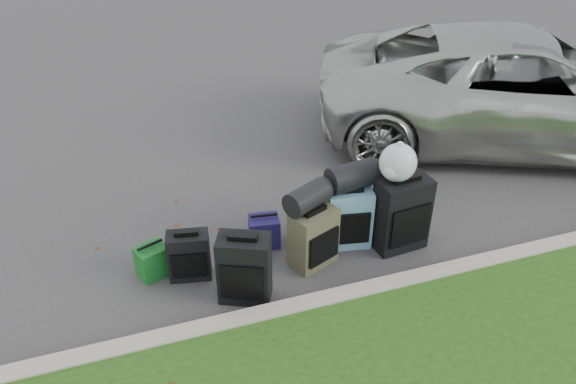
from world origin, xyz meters
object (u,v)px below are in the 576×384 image
object	(u,v)px
suitcase_olive	(313,238)
tote_green	(153,261)
suitcase_small_black	(189,256)
suitcase_teal	(348,218)
suitcase_large_black_right	(401,214)
suv	(522,87)
tote_navy	(264,231)
suitcase_large_black_left	(245,268)

from	to	relation	value
suitcase_olive	tote_green	xyz separation A→B (m)	(-1.57, 0.33, -0.15)
suitcase_small_black	suitcase_olive	size ratio (longest dim) A/B	0.80
suitcase_teal	suitcase_large_black_right	distance (m)	0.54
suv	tote_navy	distance (m)	4.32
suitcase_small_black	tote_green	distance (m)	0.38
suitcase_large_black_left	suitcase_olive	size ratio (longest dim) A/B	1.09
suv	suitcase_large_black_left	world-z (taller)	suv
tote_navy	suitcase_large_black_right	bearing A→B (deg)	-10.26
suitcase_teal	suitcase_large_black_right	bearing A→B (deg)	-10.60
suitcase_olive	suitcase_large_black_right	bearing A→B (deg)	-23.20
suv	tote_green	world-z (taller)	suv
suitcase_teal	tote_navy	size ratio (longest dim) A/B	1.97
suv	tote_green	distance (m)	5.48
suv	suitcase_small_black	size ratio (longest dim) A/B	11.00
suitcase_small_black	suitcase_olive	bearing A→B (deg)	2.56
tote_green	tote_navy	distance (m)	1.19
suitcase_large_black_left	tote_green	distance (m)	1.00
suitcase_large_black_left	tote_navy	distance (m)	0.83
suitcase_small_black	suv	bearing A→B (deg)	28.66
tote_navy	suitcase_large_black_left	bearing A→B (deg)	-110.44
suv	suitcase_teal	size ratio (longest dim) A/B	8.37
suitcase_large_black_left	tote_navy	world-z (taller)	suitcase_large_black_left
suitcase_olive	tote_green	size ratio (longest dim) A/B	1.91
suitcase_large_black_left	suitcase_large_black_right	world-z (taller)	suitcase_large_black_right
suv	tote_green	bearing A→B (deg)	129.06
tote_green	suitcase_teal	bearing A→B (deg)	-24.78
suitcase_large_black_left	suitcase_teal	distance (m)	1.32
suitcase_small_black	tote_green	bearing A→B (deg)	169.54
tote_green	suitcase_small_black	bearing A→B (deg)	-42.47
suitcase_large_black_left	suitcase_olive	xyz separation A→B (m)	(0.78, 0.27, -0.03)
suitcase_large_black_left	suitcase_large_black_right	size ratio (longest dim) A/B	0.85
suitcase_small_black	tote_green	xyz separation A→B (m)	(-0.35, 0.14, -0.09)
suitcase_large_black_right	tote_navy	distance (m)	1.44
suitcase_teal	tote_green	xyz separation A→B (m)	(-2.03, 0.15, -0.17)
suitcase_large_black_left	suitcase_teal	size ratio (longest dim) A/B	1.03
suitcase_large_black_left	suitcase_olive	bearing A→B (deg)	43.25
suv	suitcase_large_black_left	bearing A→B (deg)	138.23
suitcase_olive	suitcase_teal	bearing A→B (deg)	-0.68
suitcase_large_black_left	suitcase_teal	xyz separation A→B (m)	(1.24, 0.45, -0.01)
suv	suitcase_large_black_left	size ratio (longest dim) A/B	8.09
suv	suitcase_olive	size ratio (longest dim) A/B	8.85
suv	suitcase_small_black	bearing A→B (deg)	131.54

